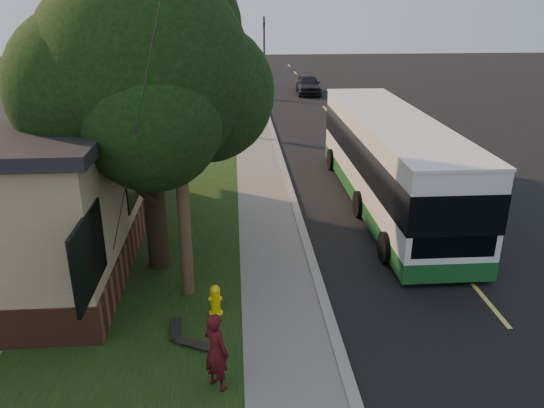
# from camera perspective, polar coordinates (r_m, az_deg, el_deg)

# --- Properties ---
(ground) EXTENTS (120.00, 120.00, 0.00)m
(ground) POSITION_cam_1_polar(r_m,az_deg,el_deg) (12.86, 5.86, -11.44)
(ground) COLOR black
(ground) RESTS_ON ground
(road) EXTENTS (8.00, 80.00, 0.01)m
(road) POSITION_cam_1_polar(r_m,az_deg,el_deg) (22.59, 11.67, 3.04)
(road) COLOR black
(road) RESTS_ON ground
(curb) EXTENTS (0.25, 80.00, 0.12)m
(curb) POSITION_cam_1_polar(r_m,az_deg,el_deg) (21.84, 1.51, 3.00)
(curb) COLOR gray
(curb) RESTS_ON ground
(sidewalk) EXTENTS (2.00, 80.00, 0.08)m
(sidewalk) POSITION_cam_1_polar(r_m,az_deg,el_deg) (21.78, -1.12, 2.90)
(sidewalk) COLOR slate
(sidewalk) RESTS_ON ground
(grass_verge) EXTENTS (5.00, 80.00, 0.07)m
(grass_verge) POSITION_cam_1_polar(r_m,az_deg,el_deg) (21.89, -10.31, 2.63)
(grass_verge) COLOR black
(grass_verge) RESTS_ON ground
(fire_hydrant) EXTENTS (0.32, 0.32, 0.74)m
(fire_hydrant) POSITION_cam_1_polar(r_m,az_deg,el_deg) (12.48, -6.11, -10.23)
(fire_hydrant) COLOR yellow
(fire_hydrant) RESTS_ON grass_verge
(utility_pole) EXTENTS (2.86, 3.21, 9.07)m
(utility_pole) POSITION_cam_1_polar(r_m,az_deg,el_deg) (11.91, -10.21, 9.84)
(utility_pole) COLOR #473321
(utility_pole) RESTS_ON ground
(leafy_tree) EXTENTS (6.30, 6.00, 7.80)m
(leafy_tree) POSITION_cam_1_polar(r_m,az_deg,el_deg) (13.56, -13.42, 13.28)
(leafy_tree) COLOR black
(leafy_tree) RESTS_ON grass_verge
(bare_tree_near) EXTENTS (1.38, 1.21, 4.31)m
(bare_tree_near) POSITION_cam_1_polar(r_m,az_deg,el_deg) (29.06, -7.04, 11.74)
(bare_tree_near) COLOR black
(bare_tree_near) RESTS_ON grass_verge
(bare_tree_far) EXTENTS (1.38, 1.21, 4.03)m
(bare_tree_far) POSITION_cam_1_polar(r_m,az_deg,el_deg) (40.94, -5.57, 14.36)
(bare_tree_far) COLOR black
(bare_tree_far) RESTS_ON grass_verge
(traffic_signal) EXTENTS (0.18, 0.22, 5.50)m
(traffic_signal) POSITION_cam_1_polar(r_m,az_deg,el_deg) (44.86, -0.86, 16.56)
(traffic_signal) COLOR #2D2D30
(traffic_signal) RESTS_ON ground
(transit_bus) EXTENTS (2.71, 11.77, 3.18)m
(transit_bus) POSITION_cam_1_polar(r_m,az_deg,el_deg) (18.84, 12.58, 4.69)
(transit_bus) COLOR silver
(transit_bus) RESTS_ON ground
(skateboarder) EXTENTS (0.68, 0.68, 1.59)m
(skateboarder) POSITION_cam_1_polar(r_m,az_deg,el_deg) (10.18, -6.02, -15.46)
(skateboarder) COLOR #440D12
(skateboarder) RESTS_ON grass_verge
(skateboard_main) EXTENTS (0.27, 0.85, 0.08)m
(skateboard_main) POSITION_cam_1_polar(r_m,az_deg,el_deg) (12.19, -10.35, -13.03)
(skateboard_main) COLOR black
(skateboard_main) RESTS_ON grass_verge
(skateboard_spare) EXTENTS (0.89, 0.58, 0.08)m
(skateboard_spare) POSITION_cam_1_polar(r_m,az_deg,el_deg) (11.65, -8.34, -14.67)
(skateboard_spare) COLOR black
(skateboard_spare) RESTS_ON grass_verge
(distant_car) EXTENTS (1.94, 4.40, 1.47)m
(distant_car) POSITION_cam_1_polar(r_m,az_deg,el_deg) (41.56, 3.92, 12.75)
(distant_car) COLOR black
(distant_car) RESTS_ON ground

